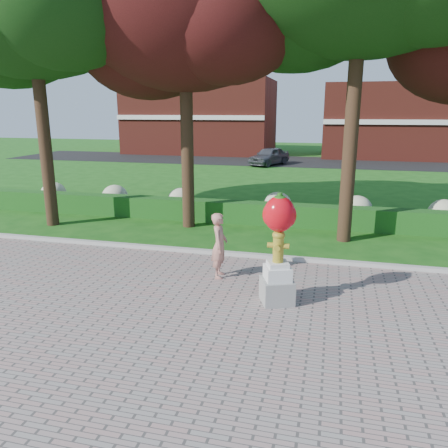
# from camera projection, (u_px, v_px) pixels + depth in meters

# --- Properties ---
(ground) EXTENTS (100.00, 100.00, 0.00)m
(ground) POSITION_uv_depth(u_px,v_px,m) (189.00, 297.00, 9.97)
(ground) COLOR #174E13
(ground) RESTS_ON ground
(walkway) EXTENTS (40.00, 14.00, 0.04)m
(walkway) POSITION_uv_depth(u_px,v_px,m) (100.00, 409.00, 6.21)
(walkway) COLOR gray
(walkway) RESTS_ON ground
(curb) EXTENTS (40.00, 0.18, 0.15)m
(curb) POSITION_uv_depth(u_px,v_px,m) (221.00, 254.00, 12.77)
(curb) COLOR #ADADA5
(curb) RESTS_ON ground
(lawn_hedge) EXTENTS (24.00, 0.70, 0.80)m
(lawn_hedge) POSITION_uv_depth(u_px,v_px,m) (248.00, 213.00, 16.44)
(lawn_hedge) COLOR #174714
(lawn_hedge) RESTS_ON ground
(hydrangea_row) EXTENTS (20.10, 1.10, 0.99)m
(hydrangea_row) POSITION_uv_depth(u_px,v_px,m) (267.00, 204.00, 17.21)
(hydrangea_row) COLOR tan
(hydrangea_row) RESTS_ON ground
(street) EXTENTS (50.00, 8.00, 0.02)m
(street) POSITION_uv_depth(u_px,v_px,m) (296.00, 161.00, 36.25)
(street) COLOR black
(street) RESTS_ON ground
(building_left) EXTENTS (14.00, 8.00, 7.00)m
(building_left) POSITION_uv_depth(u_px,v_px,m) (201.00, 117.00, 43.34)
(building_left) COLOR maroon
(building_left) RESTS_ON ground
(building_right) EXTENTS (12.00, 8.00, 6.40)m
(building_right) POSITION_uv_depth(u_px,v_px,m) (393.00, 121.00, 39.21)
(building_right) COLOR maroon
(building_right) RESTS_ON ground
(tree_mid_left) EXTENTS (8.25, 7.04, 10.69)m
(tree_mid_left) POSITION_uv_depth(u_px,v_px,m) (182.00, 11.00, 14.32)
(tree_mid_left) COLOR black
(tree_mid_left) RESTS_ON ground
(hydrant_sculpture) EXTENTS (0.86, 0.86, 2.44)m
(hydrant_sculpture) POSITION_uv_depth(u_px,v_px,m) (278.00, 246.00, 9.30)
(hydrant_sculpture) COLOR gray
(hydrant_sculpture) RESTS_ON walkway
(woman) EXTENTS (0.47, 0.65, 1.66)m
(woman) POSITION_uv_depth(u_px,v_px,m) (219.00, 245.00, 10.90)
(woman) COLOR tan
(woman) RESTS_ON walkway
(parked_car) EXTENTS (3.12, 4.34, 1.37)m
(parked_car) POSITION_uv_depth(u_px,v_px,m) (269.00, 156.00, 33.68)
(parked_car) COLOR #44464C
(parked_car) RESTS_ON street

